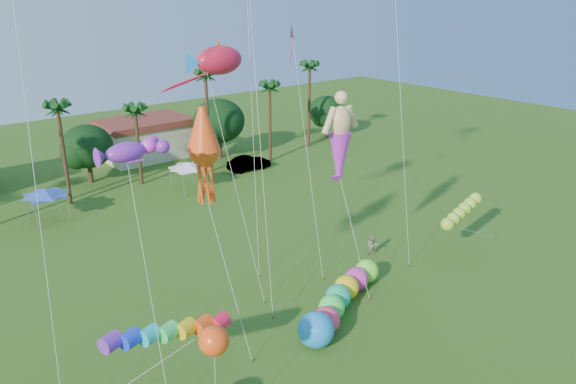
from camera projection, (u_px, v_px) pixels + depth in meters
tree_line at (114, 142)px, 60.41m from camera, size 69.46×8.91×11.00m
buildings_row at (36, 161)px, 61.59m from camera, size 35.00×7.00×4.00m
tent_row at (47, 194)px, 49.68m from camera, size 31.00×4.00×0.60m
car_b at (249, 163)px, 64.87m from camera, size 5.13×2.06×1.66m
spectator_b at (373, 245)px, 44.12m from camera, size 1.06×1.05×1.73m
caterpillar_inflatable at (338, 301)px, 36.20m from camera, size 10.28×5.69×2.17m
rainbow_tube at (193, 333)px, 28.84m from camera, size 9.03×2.57×3.69m
green_worm at (447, 224)px, 42.56m from camera, size 9.65×1.75×3.67m
orange_ball_kite at (214, 341)px, 25.09m from camera, size 1.56×1.56×5.83m
merman_kite at (340, 144)px, 37.22m from camera, size 2.88×4.68×13.18m
fish_kite at (220, 60)px, 35.97m from camera, size 5.17×6.46×16.60m
squid_kite at (204, 152)px, 31.41m from camera, size 2.49×5.85×13.99m
lobster_kite at (126, 152)px, 27.22m from camera, size 3.90×5.53×13.16m
delta_kite_red at (293, 37)px, 37.55m from camera, size 1.11×4.18×17.73m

